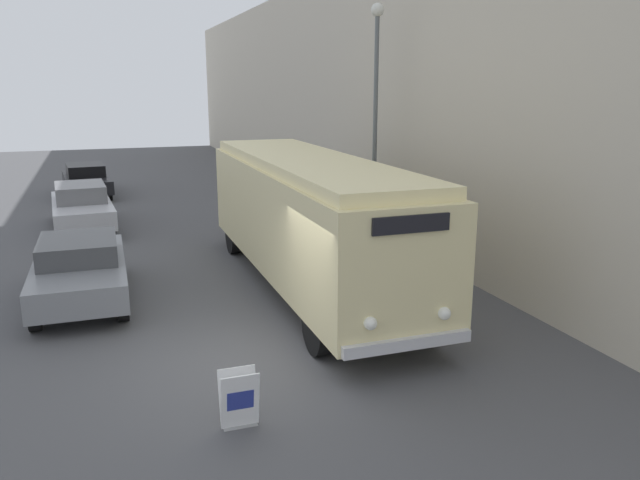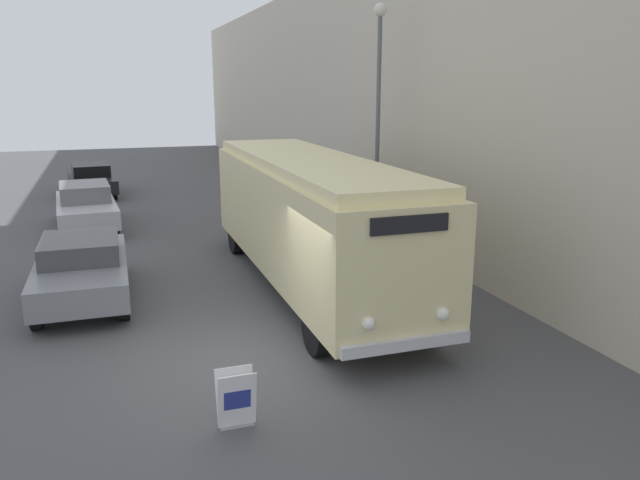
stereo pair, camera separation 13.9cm
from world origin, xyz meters
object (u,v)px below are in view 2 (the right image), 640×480
at_px(sign_board, 236,399).
at_px(parked_car_far, 92,179).
at_px(parked_car_mid, 86,205).
at_px(parked_car_near, 82,268).
at_px(vintage_bus, 310,215).
at_px(streetlamp, 378,96).

distance_m(sign_board, parked_car_far, 20.99).
bearing_deg(parked_car_mid, sign_board, -84.47).
height_order(parked_car_near, parked_car_mid, parked_car_mid).
distance_m(vintage_bus, parked_car_near, 5.25).
distance_m(sign_board, parked_car_mid, 14.21).
height_order(streetlamp, parked_car_mid, streetlamp).
relative_size(sign_board, parked_car_near, 0.19).
bearing_deg(parked_car_mid, parked_car_far, 85.71).
xyz_separation_m(vintage_bus, streetlamp, (2.90, 2.73, 2.62)).
bearing_deg(parked_car_far, streetlamp, -62.66).
height_order(vintage_bus, parked_car_near, vintage_bus).
bearing_deg(vintage_bus, parked_car_near, 171.15).
xyz_separation_m(vintage_bus, sign_board, (-2.89, -5.60, -1.37)).
relative_size(vintage_bus, streetlamp, 1.50).
height_order(vintage_bus, parked_car_mid, vintage_bus).
bearing_deg(parked_car_far, sign_board, -89.16).
relative_size(parked_car_near, parked_car_mid, 0.93).
bearing_deg(vintage_bus, streetlamp, 43.32).
bearing_deg(parked_car_far, parked_car_mid, -95.79).
bearing_deg(vintage_bus, parked_car_far, 108.49).
height_order(streetlamp, parked_car_far, streetlamp).
bearing_deg(parked_car_near, parked_car_far, 90.58).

